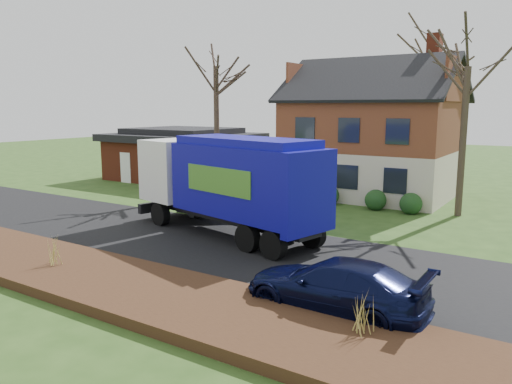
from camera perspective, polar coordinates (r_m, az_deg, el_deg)
The scene contains 13 objects.
ground at distance 19.87m, azimuth -6.75°, elevation -5.60°, with size 120.00×120.00×0.00m, color #284517.
road at distance 19.86m, azimuth -6.75°, elevation -5.57°, with size 80.00×7.00×0.02m, color black.
mulch_verge at distance 16.29m, azimuth -18.86°, elevation -8.97°, with size 80.00×3.50×0.30m, color black.
main_house at distance 30.61m, azimuth 12.32°, elevation 7.26°, with size 12.95×8.95×9.26m.
ranch_house at distance 37.00m, azimuth -8.32°, elevation 4.33°, with size 9.80×8.20×3.70m.
garbage_truck at distance 20.15m, azimuth -3.14°, elevation 1.47°, with size 9.79×4.64×4.05m.
silver_sedan at distance 24.04m, azimuth -3.32°, elevation -0.91°, with size 1.68×4.83×1.59m, color #9D9FA4.
navy_wagon at distance 13.14m, azimuth 9.01°, elevation -10.56°, with size 1.96×4.81×1.40m, color black.
tree_front_west at distance 29.97m, azimuth -4.64°, elevation 16.22°, with size 3.53×3.53×10.48m.
tree_front_east at distance 25.82m, azimuth 23.25°, elevation 15.59°, with size 3.63×3.63×10.09m.
tree_back at distance 37.54m, azimuth 20.05°, elevation 16.63°, with size 3.83×3.83×12.13m.
grass_clump_mid at distance 17.06m, azimuth -22.05°, elevation -6.26°, with size 0.31×0.26×0.87m.
grass_clump_east at distance 11.49m, azimuth 11.95°, elevation -13.31°, with size 0.38×0.31×0.94m.
Camera 1 is at (12.28, -14.71, 5.22)m, focal length 35.00 mm.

